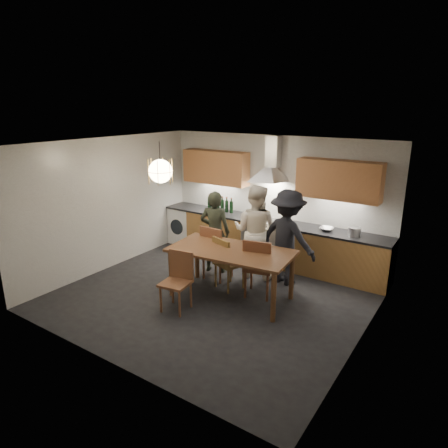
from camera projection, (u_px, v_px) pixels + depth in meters
The scene contains 17 objects.
ground at pixel (213, 296), 6.92m from camera, with size 5.00×5.00×0.00m, color black.
room_shell at pixel (212, 200), 6.43m from camera, with size 5.02×4.52×2.61m.
counter_run at pixel (268, 241), 8.33m from camera, with size 5.00×0.62×0.90m.
range_stove at pixel (266, 241), 8.34m from camera, with size 0.90×0.60×0.92m.
wall_fixtures at pixel (271, 172), 8.03m from camera, with size 4.30×0.54×1.10m.
pendant_lamp at pixel (161, 171), 6.77m from camera, with size 0.43×0.43×0.70m.
dining_table at pixel (231, 255), 6.67m from camera, with size 2.15×1.23×0.87m.
chair_back_left at pixel (215, 249), 7.41m from camera, with size 0.49×0.49×1.05m.
chair_back_mid at pixel (226, 260), 7.04m from camera, with size 0.55×0.55×0.97m.
chair_back_right at pixel (258, 265), 6.71m from camera, with size 0.58×0.58×1.05m.
chair_front at pixel (178, 277), 6.38m from camera, with size 0.49×0.49×0.95m.
person_left at pixel (215, 232), 7.74m from camera, with size 0.59×0.39×1.62m, color black.
person_mid at pixel (255, 231), 7.53m from camera, with size 0.87×0.68×1.78m, color white.
person_right at pixel (287, 237), 7.22m from camera, with size 1.14×0.65×1.76m, color black.
mixing_bowl at pixel (326, 229), 7.53m from camera, with size 0.26×0.26×0.06m, color silver.
stock_pot at pixel (354, 232), 7.22m from camera, with size 0.22×0.22×0.15m, color #BBBBBE.
wine_bottles at pixel (220, 204), 8.88m from camera, with size 0.67×0.08×0.33m.
Camera 1 is at (3.64, -5.11, 3.20)m, focal length 32.00 mm.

